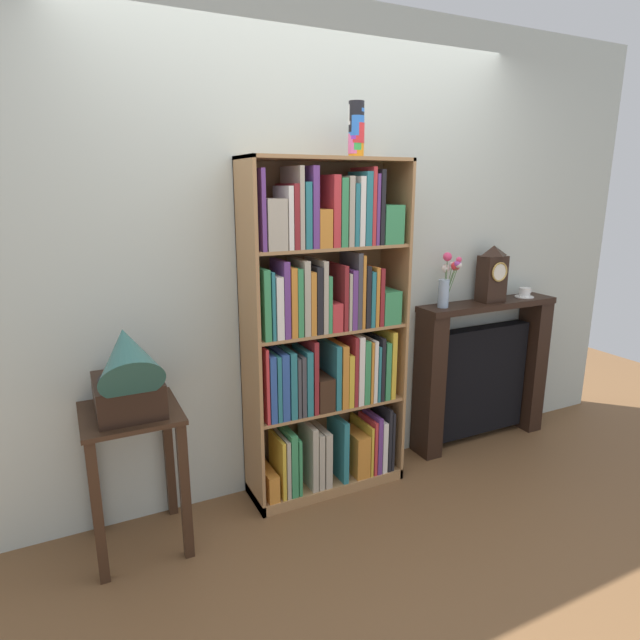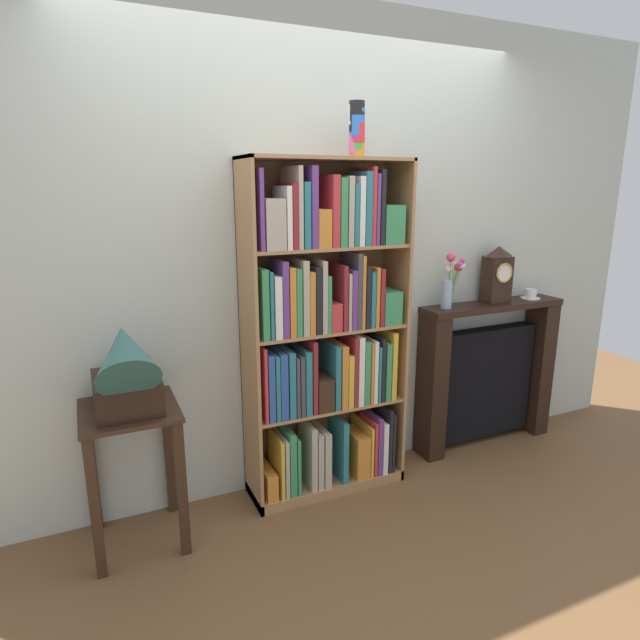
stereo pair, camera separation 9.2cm
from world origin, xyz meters
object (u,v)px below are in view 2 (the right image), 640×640
(side_table_left, at_px, (132,448))
(bookshelf, at_px, (326,338))
(mantel_clock, at_px, (497,275))
(cup_stack, at_px, (357,129))
(gramophone, at_px, (126,371))
(flower_vase, at_px, (451,281))
(fireplace_mantel, at_px, (485,375))
(teacup_with_saucer, at_px, (531,294))

(side_table_left, bearing_deg, bookshelf, 3.39)
(bookshelf, bearing_deg, mantel_clock, 2.52)
(cup_stack, height_order, gramophone, cup_stack)
(flower_vase, bearing_deg, bookshelf, -176.54)
(fireplace_mantel, bearing_deg, side_table_left, -176.59)
(cup_stack, relative_size, teacup_with_saucer, 2.14)
(side_table_left, relative_size, flower_vase, 2.09)
(bookshelf, distance_m, teacup_with_saucer, 1.55)
(mantel_clock, bearing_deg, bookshelf, -177.48)
(gramophone, distance_m, teacup_with_saucer, 2.61)
(bookshelf, bearing_deg, teacup_with_saucer, 2.10)
(cup_stack, bearing_deg, mantel_clock, 3.61)
(mantel_clock, distance_m, teacup_with_saucer, 0.35)
(fireplace_mantel, height_order, mantel_clock, mantel_clock)
(gramophone, height_order, mantel_clock, mantel_clock)
(fireplace_mantel, bearing_deg, flower_vase, -176.62)
(mantel_clock, height_order, flower_vase, mantel_clock)
(bookshelf, xyz_separation_m, gramophone, (-1.05, -0.13, 0.01))
(fireplace_mantel, height_order, flower_vase, flower_vase)
(teacup_with_saucer, bearing_deg, gramophone, -175.95)
(mantel_clock, bearing_deg, cup_stack, -176.39)
(bookshelf, relative_size, teacup_with_saucer, 14.62)
(mantel_clock, height_order, teacup_with_saucer, mantel_clock)
(cup_stack, bearing_deg, teacup_with_saucer, 2.90)
(gramophone, bearing_deg, fireplace_mantel, 5.04)
(side_table_left, height_order, flower_vase, flower_vase)
(bookshelf, xyz_separation_m, cup_stack, (0.16, -0.01, 1.09))
(cup_stack, xyz_separation_m, side_table_left, (-1.22, -0.05, -1.50))
(bookshelf, height_order, side_table_left, bookshelf)
(fireplace_mantel, bearing_deg, mantel_clock, -62.34)
(cup_stack, bearing_deg, fireplace_mantel, 4.68)
(bookshelf, relative_size, side_table_left, 2.63)
(bookshelf, distance_m, gramophone, 1.06)
(gramophone, relative_size, fireplace_mantel, 0.49)
(cup_stack, distance_m, side_table_left, 1.93)
(cup_stack, bearing_deg, bookshelf, 175.25)
(bookshelf, bearing_deg, side_table_left, -176.61)
(cup_stack, distance_m, fireplace_mantel, 1.85)
(cup_stack, xyz_separation_m, mantel_clock, (1.07, 0.07, -0.83))
(teacup_with_saucer, bearing_deg, mantel_clock, -179.56)
(cup_stack, xyz_separation_m, flower_vase, (0.70, 0.07, -0.84))
(bookshelf, distance_m, fireplace_mantel, 1.30)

